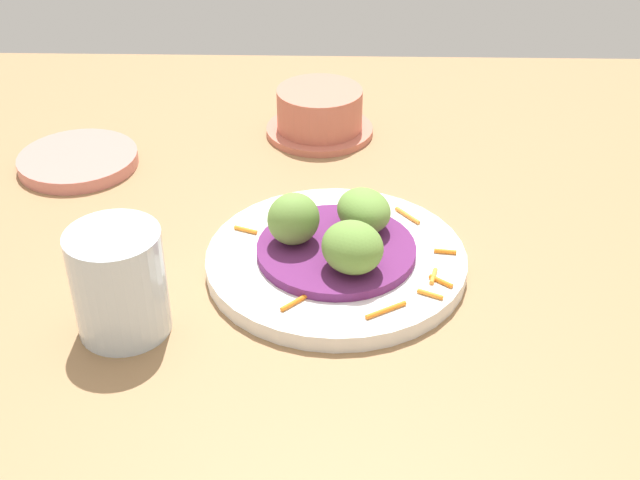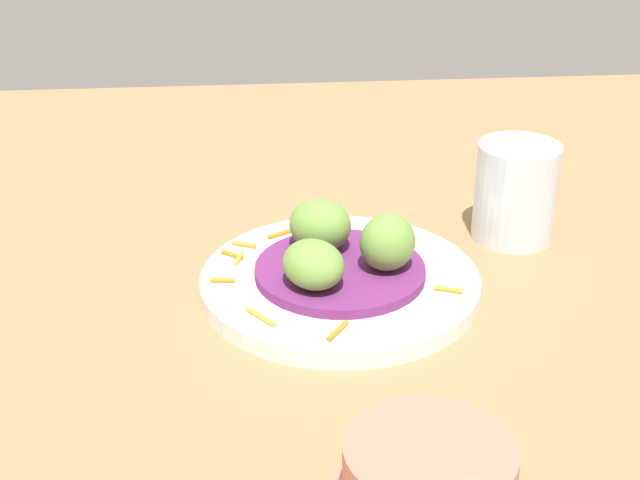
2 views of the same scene
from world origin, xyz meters
TOP-DOWN VIEW (x-y plane):
  - table_surface at (0.00, 0.00)cm, footprint 110.00×110.00cm
  - main_plate at (3.45, 5.17)cm, footprint 23.28×23.28cm
  - cabbage_bed at (3.45, 5.17)cm, footprint 14.18×14.18cm
  - carrot_garnish at (2.22, 1.58)cm, footprint 19.43×20.29cm
  - guac_scoop_left at (-0.15, 3.82)cm, footprint 7.30×7.34cm
  - guac_scoop_center at (6.42, 2.74)cm, footprint 7.02×6.73cm
  - guac_scoop_right at (4.07, 8.97)cm, footprint 5.95×6.10cm
  - water_glass at (-5.41, 22.24)cm, footprint 7.47×7.47cm

SIDE VIEW (x-z plane):
  - table_surface at x=0.00cm, z-range 0.00..2.00cm
  - main_plate at x=3.45cm, z-range 2.00..3.51cm
  - carrot_garnish at x=2.22cm, z-range 3.51..3.91cm
  - cabbage_bed at x=3.45cm, z-range 3.51..4.37cm
  - guac_scoop_center at x=6.42cm, z-range 4.37..8.15cm
  - water_glass at x=-5.41cm, z-range 2.00..11.11cm
  - guac_scoop_left at x=-0.15cm, z-range 4.37..8.77cm
  - guac_scoop_right at x=4.07cm, z-range 4.37..9.11cm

